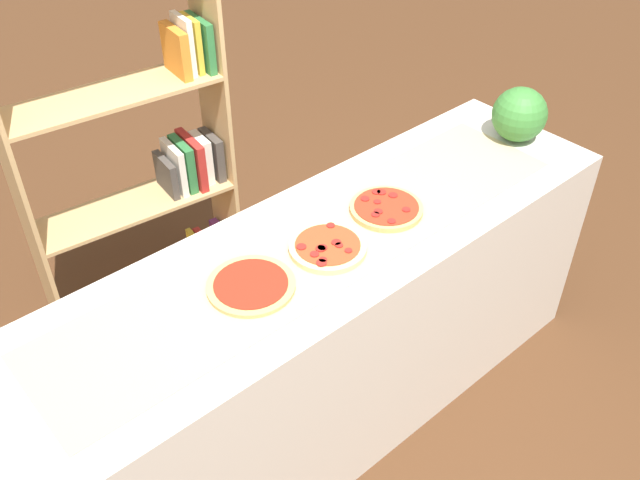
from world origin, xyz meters
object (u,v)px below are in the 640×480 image
object	(u,v)px
pizza_plain_0	(251,285)
pizza_pepperoni_1	(328,247)
watermelon	(519,114)
bookshelf	(150,157)
pizza_pepperoni_2	(386,208)

from	to	relation	value
pizza_plain_0	pizza_pepperoni_1	distance (m)	0.31
pizza_pepperoni_1	watermelon	bearing A→B (deg)	1.64
pizza_plain_0	watermelon	size ratio (longest dim) A/B	1.26
pizza_pepperoni_1	bookshelf	xyz separation A→B (m)	(-0.04, 1.15, -0.16)
pizza_plain_0	watermelon	distance (m)	1.41
pizza_plain_0	bookshelf	xyz separation A→B (m)	(0.27, 1.12, -0.16)
watermelon	pizza_pepperoni_1	bearing A→B (deg)	-178.36
pizza_plain_0	pizza_pepperoni_2	distance (m)	0.62
pizza_pepperoni_1	pizza_pepperoni_2	distance (m)	0.31
pizza_plain_0	pizza_pepperoni_2	bearing A→B (deg)	0.42
watermelon	bookshelf	distance (m)	1.61
pizza_pepperoni_2	pizza_plain_0	bearing A→B (deg)	-179.58
pizza_plain_0	pizza_pepperoni_2	size ratio (longest dim) A/B	1.07
pizza_plain_0	bookshelf	world-z (taller)	bookshelf
pizza_pepperoni_2	bookshelf	xyz separation A→B (m)	(-0.35, 1.12, -0.16)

